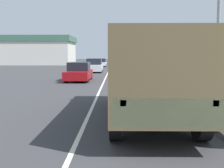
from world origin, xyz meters
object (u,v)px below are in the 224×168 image
object	(u,v)px
car_second_ahead	(94,66)
car_third_ahead	(101,63)
military_truck	(148,70)
car_nearest_ahead	(79,72)
lamp_post	(213,6)

from	to	relation	value
car_second_ahead	car_third_ahead	bearing A→B (deg)	90.29
military_truck	car_nearest_ahead	distance (m)	13.84
car_nearest_ahead	car_third_ahead	xyz separation A→B (m)	(0.28, 26.77, -0.04)
car_nearest_ahead	lamp_post	world-z (taller)	lamp_post
car_second_ahead	lamp_post	size ratio (longest dim) A/B	0.78
car_nearest_ahead	car_third_ahead	bearing A→B (deg)	89.41
military_truck	car_second_ahead	distance (m)	24.74
car_nearest_ahead	car_second_ahead	distance (m)	11.24
military_truck	lamp_post	size ratio (longest dim) A/B	1.24
car_third_ahead	lamp_post	xyz separation A→B (m)	(6.27, -38.52, 3.22)
car_second_ahead	lamp_post	distance (m)	24.01
lamp_post	military_truck	bearing A→B (deg)	-149.92
car_nearest_ahead	car_second_ahead	xyz separation A→B (m)	(0.36, 11.24, 0.05)
car_second_ahead	lamp_post	world-z (taller)	lamp_post
military_truck	lamp_post	bearing A→B (deg)	30.08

